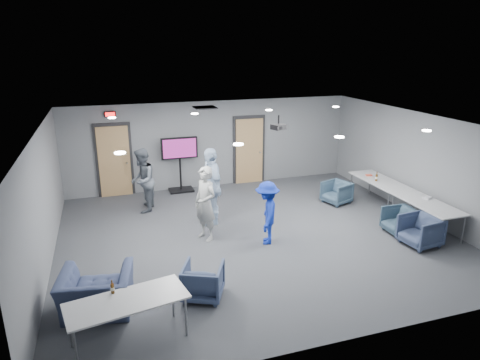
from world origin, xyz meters
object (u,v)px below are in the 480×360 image
object	(u,v)px
table_right_b	(427,205)
tv_stand	(180,161)
person_a	(205,204)
table_right_a	(379,181)
chair_front_b	(97,293)
bottle_right	(377,178)
person_d	(267,213)
chair_right_c	(420,231)
table_front_left	(127,303)
person_c	(211,186)
bottle_front	(112,288)
chair_right_a	(336,192)
person_b	(142,180)
projector	(279,127)
chair_front_a	(203,281)
chair_right_b	(400,221)

from	to	relation	value
table_right_b	tv_stand	xyz separation A→B (m)	(-5.09, 4.78, 0.27)
person_a	table_right_a	size ratio (longest dim) A/B	0.90
chair_front_b	bottle_right	xyz separation A→B (m)	(7.44, 2.88, 0.45)
person_d	chair_right_c	world-z (taller)	person_d
table_front_left	bottle_right	xyz separation A→B (m)	(6.98, 3.82, 0.14)
person_c	chair_right_c	xyz separation A→B (m)	(4.15, -2.71, -0.62)
chair_front_b	bottle_front	distance (m)	0.85
chair_right_a	bottle_right	world-z (taller)	bottle_right
person_b	tv_stand	distance (m)	1.83
person_c	chair_right_a	world-z (taller)	person_c
projector	person_a	bearing A→B (deg)	177.85
person_c	table_right_b	xyz separation A→B (m)	(4.80, -2.11, -0.29)
chair_right_c	chair_front_a	world-z (taller)	chair_right_c
table_right_a	table_front_left	world-z (taller)	same
chair_front_a	person_b	bearing A→B (deg)	-58.01
chair_right_b	chair_front_b	distance (m)	7.02
chair_right_a	person_b	bearing A→B (deg)	-120.41
table_right_b	table_front_left	size ratio (longest dim) A/B	0.99
table_front_left	chair_right_c	bearing A→B (deg)	1.00
tv_stand	chair_right_a	bearing A→B (deg)	-30.88
chair_right_a	bottle_right	distance (m)	1.17
person_b	chair_right_b	world-z (taller)	person_b
person_d	bottle_front	size ratio (longest dim) A/B	6.50
chair_right_a	projector	distance (m)	2.94
bottle_front	bottle_right	size ratio (longest dim) A/B	0.85
table_right_a	chair_front_b	bearing A→B (deg)	111.13
chair_right_c	table_front_left	distance (m)	6.63
person_a	person_c	xyz separation A→B (m)	(0.36, 0.89, 0.10)
chair_right_a	table_right_b	bearing A→B (deg)	5.42
table_front_left	tv_stand	bearing A→B (deg)	62.32
person_c	table_right_b	world-z (taller)	person_c
chair_right_b	tv_stand	world-z (taller)	tv_stand
person_a	table_right_b	xyz separation A→B (m)	(5.16, -1.22, -0.19)
chair_right_c	chair_front_b	bearing A→B (deg)	-93.04
chair_right_c	table_right_b	distance (m)	0.95
table_front_left	bottle_front	xyz separation A→B (m)	(-0.19, 0.26, 0.13)
bottle_front	person_d	bearing A→B (deg)	33.95
chair_right_c	chair_front_b	distance (m)	6.94
tv_stand	chair_front_a	bearing A→B (deg)	-96.62
person_b	chair_front_a	distance (m)	4.65
chair_front_b	tv_stand	distance (m)	6.34
bottle_right	tv_stand	distance (m)	5.75
bottle_front	person_a	bearing A→B (deg)	53.64
chair_right_b	table_right_b	bearing A→B (deg)	82.09
person_c	chair_right_b	bearing A→B (deg)	58.18
table_right_b	projector	bearing A→B (deg)	57.90
person_c	person_d	distance (m)	1.78
chair_right_a	table_right_a	xyz separation A→B (m)	(1.06, -0.47, 0.37)
person_c	chair_right_a	xyz separation A→B (m)	(3.73, 0.26, -0.66)
chair_front_a	tv_stand	distance (m)	5.98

